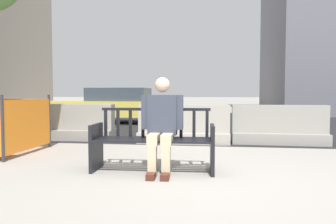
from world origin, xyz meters
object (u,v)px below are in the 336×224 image
Objects in this scene: jersey_barrier_centre at (184,127)px; car_taxi_near at (116,105)px; seated_person at (162,123)px; jersey_barrier_left at (73,125)px; jersey_barrier_right at (279,128)px; street_bench at (153,143)px.

jersey_barrier_centre is 0.42× the size of car_taxi_near.
jersey_barrier_centre is 5.47m from car_taxi_near.
car_taxi_near is at bearing 111.63° from seated_person.
jersey_barrier_right is (4.73, 0.01, 0.00)m from jersey_barrier_left.
seated_person is 3.63m from jersey_barrier_right.
street_bench is 0.32m from seated_person.
street_bench is 0.85× the size of jersey_barrier_centre.
jersey_barrier_centre is 2.07m from jersey_barrier_right.
jersey_barrier_centre is at bearing -3.75° from jersey_barrier_left.
jersey_barrier_centre is at bearing -57.12° from car_taxi_near.
jersey_barrier_left is at bearing -179.92° from jersey_barrier_right.
jersey_barrier_right is at bearing 52.03° from street_bench.
seated_person is 3.94m from jersey_barrier_left.
jersey_barrier_right is (2.24, 2.88, -0.06)m from street_bench.
car_taxi_near is (-0.29, 4.41, 0.31)m from jersey_barrier_left.
car_taxi_near is (-2.78, 7.28, 0.26)m from street_bench.
seated_person is at bearing -125.87° from jersey_barrier_right.
seated_person is at bearing -68.37° from car_taxi_near.
street_bench is at bearing -93.91° from jersey_barrier_centre.
jersey_barrier_right is 0.42× the size of car_taxi_near.
seated_person reaches higher than jersey_barrier_right.
jersey_barrier_centre is at bearing 86.09° from street_bench.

